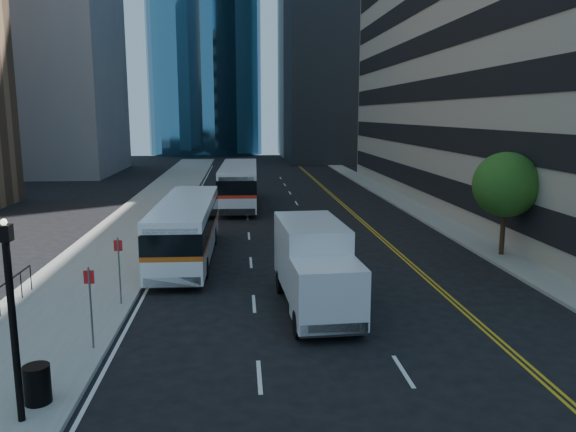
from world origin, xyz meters
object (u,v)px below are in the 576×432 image
object	(u,v)px
lamp_post	(12,313)
bus_rear	(239,184)
bus_front	(187,228)
box_truck	(315,266)
street_tree	(506,185)
trash_can	(37,384)

from	to	relation	value
lamp_post	bus_rear	distance (m)	31.52
lamp_post	bus_front	world-z (taller)	lamp_post
lamp_post	bus_front	xyz separation A→B (m)	(2.40, 14.91, -1.13)
bus_rear	box_truck	world-z (taller)	bus_rear
lamp_post	box_truck	xyz separation A→B (m)	(7.70, 7.22, -1.08)
street_tree	trash_can	distance (m)	22.44
trash_can	box_truck	bearing A→B (deg)	40.21
street_tree	bus_front	bearing A→B (deg)	176.67
bus_front	box_truck	world-z (taller)	box_truck
lamp_post	box_truck	bearing A→B (deg)	43.17
street_tree	trash_can	world-z (taller)	street_tree
bus_front	street_tree	bearing A→B (deg)	-2.49
street_tree	bus_rear	world-z (taller)	street_tree
lamp_post	trash_can	bearing A→B (deg)	82.68
street_tree	bus_front	distance (m)	15.76
bus_front	bus_rear	xyz separation A→B (m)	(2.54, 16.21, 0.15)
bus_front	box_truck	xyz separation A→B (m)	(5.30, -7.69, 0.06)
bus_rear	street_tree	bearing A→B (deg)	-51.17
trash_can	street_tree	bearing A→B (deg)	36.41
bus_front	trash_can	xyz separation A→B (m)	(-2.30, -14.11, -0.97)
lamp_post	box_truck	distance (m)	10.61
street_tree	box_truck	size ratio (longest dim) A/B	0.77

